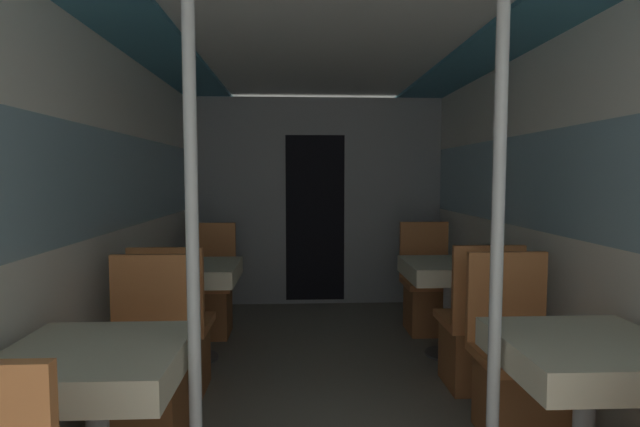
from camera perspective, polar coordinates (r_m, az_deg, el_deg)
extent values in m
cube|color=silver|center=(3.30, -24.19, -0.95)|extent=(0.05, 6.68, 2.25)
cube|color=#8CB2C6|center=(3.28, -24.12, 3.32)|extent=(0.03, 6.15, 0.65)
cube|color=silver|center=(3.46, 24.97, -0.74)|extent=(0.05, 6.68, 2.25)
cube|color=#8CB2C6|center=(3.45, 24.93, 3.32)|extent=(0.03, 6.15, 0.65)
cube|color=silver|center=(3.19, 1.06, 20.62)|extent=(2.82, 6.68, 0.04)
cube|color=teal|center=(3.32, -20.51, 19.09)|extent=(0.51, 6.42, 0.03)
cube|color=teal|center=(3.45, 21.67, 18.47)|extent=(0.51, 6.42, 0.03)
cube|color=gray|center=(5.48, -0.58, 1.37)|extent=(2.76, 0.08, 2.25)
cube|color=black|center=(5.44, -0.56, -0.55)|extent=(0.64, 0.01, 1.80)
cube|color=#B2B2B7|center=(2.20, -24.33, -14.06)|extent=(0.64, 0.64, 0.02)
cube|color=beige|center=(2.22, -24.29, -15.29)|extent=(0.68, 0.68, 0.13)
cube|color=#9C5B31|center=(2.91, -19.46, -20.28)|extent=(0.38, 0.38, 0.42)
cube|color=#D17A42|center=(2.82, -19.58, -15.92)|extent=(0.45, 0.45, 0.05)
cube|color=#D17A42|center=(2.93, -18.53, -9.40)|extent=(0.45, 0.04, 0.51)
cylinder|color=silver|center=(2.00, -14.37, -3.87)|extent=(0.05, 0.05, 2.25)
cylinder|color=#4C4C51|center=(4.12, -14.12, -15.72)|extent=(0.36, 0.36, 0.01)
cylinder|color=#B7B7BC|center=(4.01, -14.21, -10.89)|extent=(0.09, 0.09, 0.70)
cube|color=#B2B2B7|center=(3.93, -14.31, -5.81)|extent=(0.64, 0.64, 0.02)
cube|color=beige|center=(3.94, -14.29, -6.53)|extent=(0.68, 0.68, 0.13)
cube|color=#9C5B31|center=(3.51, -16.15, -15.82)|extent=(0.38, 0.38, 0.42)
cube|color=#D17A42|center=(3.44, -16.23, -12.13)|extent=(0.45, 0.45, 0.05)
cube|color=#D17A42|center=(3.17, -17.22, -8.30)|extent=(0.45, 0.04, 0.51)
cube|color=#9C5B31|center=(4.60, -12.69, -10.88)|extent=(0.38, 0.38, 0.42)
cube|color=#D17A42|center=(4.55, -12.74, -8.02)|extent=(0.45, 0.45, 0.05)
cube|color=#D17A42|center=(4.70, -12.36, -4.15)|extent=(0.45, 0.04, 0.51)
cylinder|color=#B7B7BC|center=(2.50, 27.90, -20.80)|extent=(0.09, 0.09, 0.70)
cube|color=#B2B2B7|center=(2.37, 28.21, -12.87)|extent=(0.64, 0.64, 0.02)
cube|color=beige|center=(2.39, 28.17, -14.03)|extent=(0.68, 0.68, 0.13)
cube|color=#9C5B31|center=(3.04, 21.85, -19.24)|extent=(0.38, 0.38, 0.42)
cube|color=#D17A42|center=(2.95, 21.98, -15.04)|extent=(0.45, 0.45, 0.05)
cube|color=#D17A42|center=(3.06, 20.51, -8.87)|extent=(0.45, 0.04, 0.51)
cylinder|color=silver|center=(2.12, 19.59, -3.55)|extent=(0.05, 0.05, 2.25)
cylinder|color=#4C4C51|center=(4.21, 14.39, -15.27)|extent=(0.36, 0.36, 0.01)
cylinder|color=#B7B7BC|center=(4.10, 14.49, -10.54)|extent=(0.09, 0.09, 0.70)
cube|color=#B2B2B7|center=(4.03, 14.59, -5.57)|extent=(0.64, 0.64, 0.02)
cube|color=beige|center=(4.04, 14.57, -6.27)|extent=(0.68, 0.68, 0.13)
cube|color=#9C5B31|center=(3.62, 17.26, -15.22)|extent=(0.38, 0.38, 0.42)
cube|color=#D17A42|center=(3.55, 17.35, -11.63)|extent=(0.45, 0.45, 0.05)
cube|color=#D17A42|center=(3.29, 18.69, -7.88)|extent=(0.45, 0.04, 0.51)
cube|color=#9C5B31|center=(4.69, 12.31, -10.60)|extent=(0.38, 0.38, 0.42)
cube|color=#D17A42|center=(4.63, 12.36, -7.79)|extent=(0.45, 0.45, 0.05)
cube|color=#D17A42|center=(4.78, 11.78, -4.00)|extent=(0.45, 0.04, 0.51)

